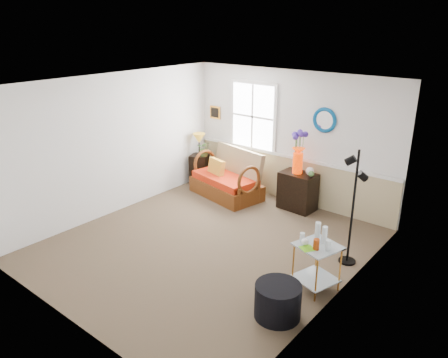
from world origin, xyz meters
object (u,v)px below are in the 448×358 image
Objects in this scene: floor_lamp at (353,208)px; loveseat at (226,174)px; lamp_stand at (199,169)px; cabinet at (298,191)px; ottoman at (278,301)px; side_table at (316,267)px.

loveseat is at bearing 144.75° from floor_lamp.
cabinet reaches higher than lamp_stand.
floor_lamp is (4.05, -1.12, 0.57)m from lamp_stand.
ottoman is (-0.13, -1.77, -0.67)m from floor_lamp.
loveseat is at bearing -163.74° from cabinet.
ottoman is at bearing -36.39° from lamp_stand.
loveseat is 2.56× the size of ottoman.
side_table is at bearing -112.46° from floor_lamp.
loveseat reaches higher than cabinet.
cabinet is at bearing 125.62° from side_table.
ottoman is (2.97, -2.66, -0.26)m from loveseat.
lamp_stand is at bearing 152.88° from side_table.
side_table is (3.04, -1.82, -0.15)m from loveseat.
ottoman is at bearing -94.91° from side_table.
loveseat is 0.83× the size of floor_lamp.
floor_lamp is at bearing -34.76° from cabinet.
loveseat reaches higher than side_table.
ottoman is (1.48, -3.01, -0.14)m from cabinet.
floor_lamp is (3.09, -0.90, 0.41)m from loveseat.
ottoman is (-0.07, -0.84, -0.11)m from side_table.
loveseat is 1.00m from lamp_stand.
loveseat reaches higher than ottoman.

